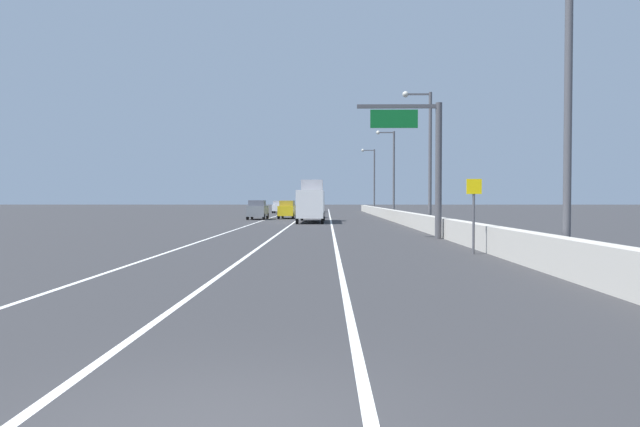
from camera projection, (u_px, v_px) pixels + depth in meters
name	position (u px, v px, depth m)	size (l,w,h in m)	color
ground_plane	(318.00, 217.00, 69.35)	(320.00, 320.00, 0.00)	#2D2D30
lane_stripe_left	(265.00, 220.00, 60.41)	(0.16, 130.00, 0.00)	silver
lane_stripe_center	(298.00, 220.00, 60.37)	(0.16, 130.00, 0.00)	silver
lane_stripe_right	(331.00, 220.00, 60.33)	(0.16, 130.00, 0.00)	silver
jersey_barrier_right	(411.00, 220.00, 45.25)	(0.60, 120.00, 1.10)	#B2ADA3
overhead_sign_gantry	(425.00, 153.00, 31.18)	(4.68, 0.36, 7.50)	#47474C
speed_advisory_sign	(474.00, 210.00, 22.59)	(0.60, 0.11, 3.00)	#4C4C51
lamp_post_right_near	(560.00, 84.00, 17.51)	(2.14, 0.44, 9.99)	#4C4C51
lamp_post_right_second	(427.00, 150.00, 40.99)	(2.14, 0.44, 9.99)	#4C4C51
lamp_post_right_third	(392.00, 168.00, 64.46)	(2.14, 0.44, 9.99)	#4C4C51
lamp_post_right_fourth	(373.00, 176.00, 87.94)	(2.14, 0.44, 9.99)	#4C4C51
car_green_0	(318.00, 206.00, 97.58)	(1.87, 4.09, 1.98)	#196033
car_silver_1	(312.00, 210.00, 66.89)	(2.02, 4.41, 1.90)	#B7B7BC
car_gray_2	(258.00, 210.00, 61.43)	(2.02, 4.14, 2.08)	slate
car_yellow_3	(288.00, 210.00, 64.28)	(1.98, 4.84, 2.04)	gold
car_white_4	(279.00, 207.00, 89.68)	(1.87, 4.17, 1.93)	white
box_truck	(311.00, 203.00, 54.20)	(2.54, 9.68, 4.10)	silver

